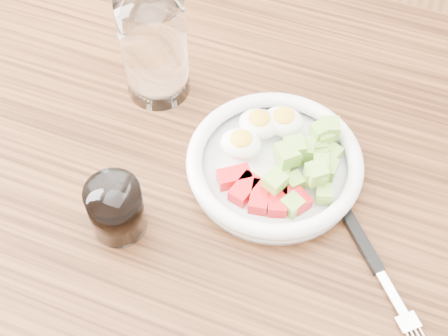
% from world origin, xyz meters
% --- Properties ---
extents(dining_table, '(1.50, 0.90, 0.77)m').
position_xyz_m(dining_table, '(0.00, 0.00, 0.67)').
color(dining_table, brown).
rests_on(dining_table, ground).
extents(bowl, '(0.24, 0.24, 0.06)m').
position_xyz_m(bowl, '(0.05, 0.05, 0.79)').
color(bowl, white).
rests_on(bowl, dining_table).
extents(fork, '(0.16, 0.18, 0.01)m').
position_xyz_m(fork, '(0.20, -0.03, 0.78)').
color(fork, black).
rests_on(fork, dining_table).
extents(water_glass, '(0.09, 0.09, 0.16)m').
position_xyz_m(water_glass, '(-0.16, 0.13, 0.85)').
color(water_glass, white).
rests_on(water_glass, dining_table).
extents(coffee_glass, '(0.07, 0.07, 0.08)m').
position_xyz_m(coffee_glass, '(-0.11, -0.10, 0.81)').
color(coffee_glass, white).
rests_on(coffee_glass, dining_table).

